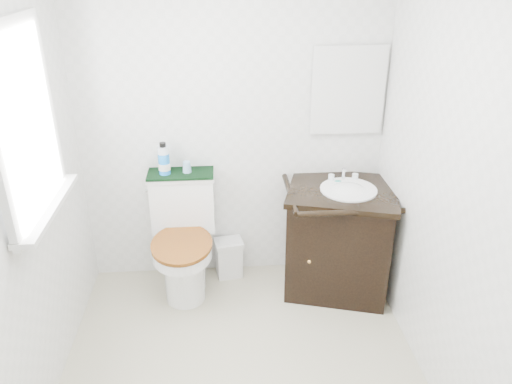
{
  "coord_description": "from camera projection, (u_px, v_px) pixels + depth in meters",
  "views": [
    {
      "loc": [
        -0.09,
        -2.22,
        2.31
      ],
      "look_at": [
        0.14,
        0.75,
        0.89
      ],
      "focal_mm": 35.0,
      "sensor_mm": 36.0,
      "label": 1
    }
  ],
  "objects": [
    {
      "name": "mouthwash_bottle",
      "position": [
        164.0,
        160.0,
        3.5
      ],
      "size": [
        0.08,
        0.08,
        0.23
      ],
      "color": "blue",
      "rests_on": "towel"
    },
    {
      "name": "wall_back",
      "position": [
        232.0,
        126.0,
        3.56
      ],
      "size": [
        2.4,
        0.0,
        2.4
      ],
      "primitive_type": "plane",
      "rotation": [
        1.57,
        0.0,
        0.0
      ],
      "color": "silver",
      "rests_on": "ground"
    },
    {
      "name": "floor",
      "position": [
        243.0,
        379.0,
        3.0
      ],
      "size": [
        2.4,
        2.4,
        0.0
      ],
      "primitive_type": "plane",
      "color": "beige",
      "rests_on": "ground"
    },
    {
      "name": "cup",
      "position": [
        187.0,
        167.0,
        3.55
      ],
      "size": [
        0.06,
        0.06,
        0.08
      ],
      "primitive_type": "cone",
      "color": "#7CABCC",
      "rests_on": "towel"
    },
    {
      "name": "vanity",
      "position": [
        340.0,
        236.0,
        3.68
      ],
      "size": [
        0.9,
        0.83,
        0.92
      ],
      "color": "black",
      "rests_on": "floor"
    },
    {
      "name": "toilet",
      "position": [
        184.0,
        244.0,
        3.67
      ],
      "size": [
        0.48,
        0.65,
        0.88
      ],
      "color": "white",
      "rests_on": "floor"
    },
    {
      "name": "mirror",
      "position": [
        348.0,
        91.0,
        3.49
      ],
      "size": [
        0.5,
        0.02,
        0.6
      ],
      "primitive_type": "cube",
      "color": "silver",
      "rests_on": "wall_back"
    },
    {
      "name": "wall_right",
      "position": [
        454.0,
        194.0,
        2.56
      ],
      "size": [
        0.0,
        2.4,
        2.4
      ],
      "primitive_type": "plane",
      "rotation": [
        1.57,
        0.0,
        -1.57
      ],
      "color": "silver",
      "rests_on": "ground"
    },
    {
      "name": "towel",
      "position": [
        181.0,
        174.0,
        3.57
      ],
      "size": [
        0.47,
        0.22,
        0.02
      ],
      "primitive_type": "cube",
      "color": "black",
      "rests_on": "toilet"
    },
    {
      "name": "wall_left",
      "position": [
        13.0,
        209.0,
        2.41
      ],
      "size": [
        0.0,
        2.4,
        2.4
      ],
      "primitive_type": "plane",
      "rotation": [
        1.57,
        0.0,
        1.57
      ],
      "color": "silver",
      "rests_on": "ground"
    },
    {
      "name": "window",
      "position": [
        23.0,
        124.0,
        2.48
      ],
      "size": [
        0.02,
        0.7,
        0.9
      ],
      "primitive_type": "cube",
      "color": "white",
      "rests_on": "wall_left"
    },
    {
      "name": "trash_bin",
      "position": [
        229.0,
        258.0,
        3.92
      ],
      "size": [
        0.24,
        0.2,
        0.31
      ],
      "color": "silver",
      "rests_on": "floor"
    },
    {
      "name": "soap_bar",
      "position": [
        338.0,
        181.0,
        3.6
      ],
      "size": [
        0.06,
        0.04,
        0.02
      ],
      "primitive_type": "ellipsoid",
      "color": "#1B8275",
      "rests_on": "vanity"
    }
  ]
}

